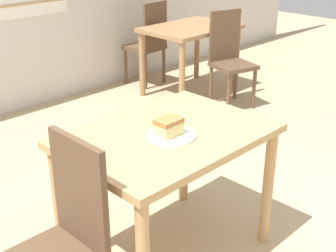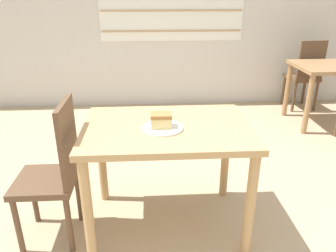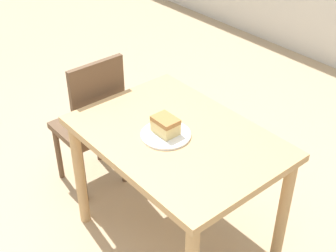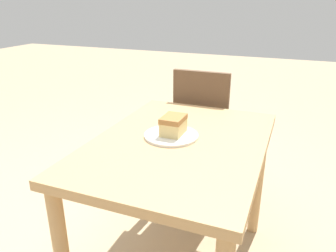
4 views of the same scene
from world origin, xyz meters
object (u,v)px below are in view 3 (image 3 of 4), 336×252
object	(u,v)px
dining_table_near	(177,153)
chair_near_window	(92,122)
plate	(166,135)
cake_slice	(165,125)

from	to	relation	value
dining_table_near	chair_near_window	bearing A→B (deg)	-173.61
plate	cake_slice	xyz separation A→B (m)	(-0.01, 0.01, 0.05)
chair_near_window	plate	size ratio (longest dim) A/B	3.76
plate	cake_slice	world-z (taller)	cake_slice
plate	cake_slice	bearing A→B (deg)	147.23
dining_table_near	plate	distance (m)	0.13
chair_near_window	cake_slice	size ratio (longest dim) A/B	7.35
dining_table_near	plate	size ratio (longest dim) A/B	4.18
chair_near_window	plate	bearing A→B (deg)	92.42
dining_table_near	chair_near_window	xyz separation A→B (m)	(-0.69, -0.08, -0.14)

